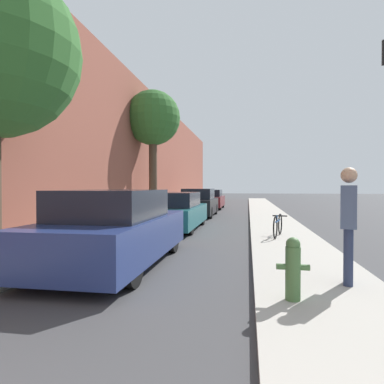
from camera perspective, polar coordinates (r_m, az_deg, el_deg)
The scene contains 12 objects.
ground_plane at distance 16.04m, azimuth 3.14°, elevation -4.79°, with size 120.00×120.00×0.00m, color #3D3D3F.
sidewalk_left at distance 16.61m, azimuth -6.88°, elevation -4.38°, with size 2.00×52.00×0.12m.
sidewalk_right at distance 15.97m, azimuth 13.57°, elevation -4.62°, with size 2.00×52.00×0.12m.
building_facade_left at distance 17.09m, azimuth -11.28°, elevation 7.76°, with size 0.70×52.00×7.27m.
parked_car_navy at distance 6.95m, azimuth -13.14°, elevation -6.32°, with size 1.91×4.59×1.54m.
parked_car_teal at distance 12.48m, azimuth -3.11°, elevation -3.39°, with size 1.91×4.68×1.39m.
parked_car_black at distance 17.84m, azimuth 1.21°, elevation -1.96°, with size 1.71×4.29×1.49m.
parked_car_maroon at distance 23.74m, azimuth 3.07°, elevation -1.31°, with size 1.87×4.26×1.37m.
street_tree_far at distance 17.57m, azimuth -6.78°, elevation 12.32°, with size 2.83×2.83×6.46m.
fire_hydrant at distance 4.63m, azimuth 17.05°, elevation -12.41°, with size 0.42×0.20×0.83m.
pedestrian at distance 5.55m, azimuth 25.45°, elevation -4.03°, with size 0.33×0.47×1.78m.
bicycle at distance 10.17m, azimuth 14.62°, elevation -5.59°, with size 0.51×1.55×0.65m.
Camera 1 is at (1.80, 0.14, 1.61)m, focal length 30.85 mm.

